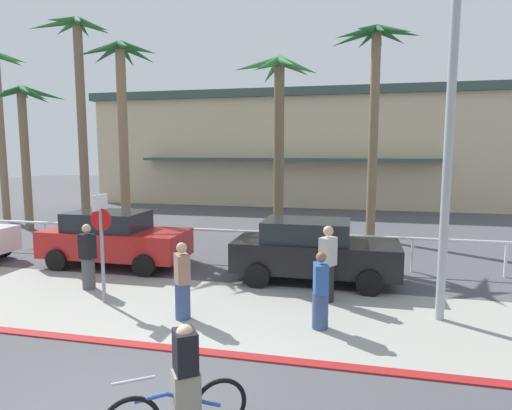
# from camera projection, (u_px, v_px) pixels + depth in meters

# --- Properties ---
(ground_plane) EXTENTS (80.00, 80.00, 0.00)m
(ground_plane) POSITION_uv_depth(u_px,v_px,m) (258.00, 252.00, 15.47)
(ground_plane) COLOR #4C4C51
(sidewalk_strip) EXTENTS (44.00, 4.00, 0.02)m
(sidewalk_strip) POSITION_uv_depth(u_px,v_px,m) (202.00, 309.00, 9.86)
(sidewalk_strip) COLOR #9E9E93
(sidewalk_strip) RESTS_ON ground
(curb_paint) EXTENTS (44.00, 0.24, 0.03)m
(curb_paint) POSITION_uv_depth(u_px,v_px,m) (164.00, 348.00, 7.92)
(curb_paint) COLOR maroon
(curb_paint) RESTS_ON ground
(building_backdrop) EXTENTS (26.60, 9.85, 7.31)m
(building_backdrop) POSITION_uv_depth(u_px,v_px,m) (297.00, 149.00, 30.88)
(building_backdrop) COLOR beige
(building_backdrop) RESTS_ON ground
(rail_fence) EXTENTS (19.97, 0.08, 1.04)m
(rail_fence) POSITION_uv_depth(u_px,v_px,m) (248.00, 236.00, 13.91)
(rail_fence) COLOR white
(rail_fence) RESTS_ON ground
(stop_sign_bike_lane) EXTENTS (0.52, 0.56, 2.56)m
(stop_sign_bike_lane) POSITION_uv_depth(u_px,v_px,m) (101.00, 233.00, 10.08)
(stop_sign_bike_lane) COLOR gray
(stop_sign_bike_lane) RESTS_ON ground
(streetlight_curb) EXTENTS (0.24, 2.54, 7.50)m
(streetlight_curb) POSITION_uv_depth(u_px,v_px,m) (453.00, 113.00, 8.49)
(streetlight_curb) COLOR #9EA0A5
(streetlight_curb) RESTS_ON ground
(palm_tree_1) EXTENTS (3.25, 2.91, 6.37)m
(palm_tree_1) POSITION_uv_depth(u_px,v_px,m) (23.00, 117.00, 19.22)
(palm_tree_1) COLOR #756047
(palm_tree_1) RESTS_ON ground
(palm_tree_2) EXTENTS (3.15, 2.73, 8.87)m
(palm_tree_2) POSITION_uv_depth(u_px,v_px,m) (79.00, 79.00, 17.73)
(palm_tree_2) COLOR #756047
(palm_tree_2) RESTS_ON ground
(palm_tree_3) EXTENTS (3.14, 3.28, 7.61)m
(palm_tree_3) POSITION_uv_depth(u_px,v_px,m) (121.00, 95.00, 16.48)
(palm_tree_3) COLOR #846B4C
(palm_tree_3) RESTS_ON ground
(palm_tree_4) EXTENTS (3.05, 2.90, 6.79)m
(palm_tree_4) POSITION_uv_depth(u_px,v_px,m) (279.00, 110.00, 15.34)
(palm_tree_4) COLOR brown
(palm_tree_4) RESTS_ON ground
(palm_tree_5) EXTENTS (3.45, 2.94, 8.29)m
(palm_tree_5) POSITION_uv_depth(u_px,v_px,m) (375.00, 78.00, 16.84)
(palm_tree_5) COLOR #756047
(palm_tree_5) RESTS_ON ground
(car_red_1) EXTENTS (4.40, 2.02, 1.69)m
(car_red_1) POSITION_uv_depth(u_px,v_px,m) (114.00, 238.00, 13.48)
(car_red_1) COLOR red
(car_red_1) RESTS_ON ground
(car_black_2) EXTENTS (4.40, 2.02, 1.69)m
(car_black_2) POSITION_uv_depth(u_px,v_px,m) (313.00, 250.00, 11.86)
(car_black_2) COLOR black
(car_black_2) RESTS_ON ground
(cyclist_blue_0) EXTENTS (1.53, 1.08, 1.50)m
(cyclist_blue_0) POSITION_uv_depth(u_px,v_px,m) (182.00, 386.00, 5.37)
(cyclist_blue_0) COLOR black
(cyclist_blue_0) RESTS_ON ground
(pedestrian_0) EXTENTS (0.46, 0.40, 1.70)m
(pedestrian_0) POSITION_uv_depth(u_px,v_px,m) (88.00, 260.00, 11.19)
(pedestrian_0) COLOR #4C4C51
(pedestrian_0) RESTS_ON ground
(pedestrian_1) EXTENTS (0.44, 0.48, 1.82)m
(pedestrian_1) POSITION_uv_depth(u_px,v_px,m) (328.00, 267.00, 10.26)
(pedestrian_1) COLOR #232326
(pedestrian_1) RESTS_ON ground
(pedestrian_2) EXTENTS (0.38, 0.45, 1.58)m
(pedestrian_2) POSITION_uv_depth(u_px,v_px,m) (320.00, 294.00, 8.69)
(pedestrian_2) COLOR #384C7A
(pedestrian_2) RESTS_ON ground
(pedestrian_3) EXTENTS (0.45, 0.48, 1.66)m
(pedestrian_3) POSITION_uv_depth(u_px,v_px,m) (182.00, 284.00, 9.19)
(pedestrian_3) COLOR #384C7A
(pedestrian_3) RESTS_ON ground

